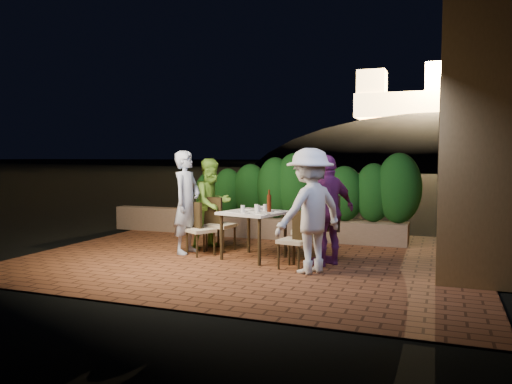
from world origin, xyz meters
The scene contains 32 objects.
ground centered at (0.00, 0.00, -0.02)m, with size 400.00×400.00×0.00m, color black.
terrace_floor centered at (0.00, 0.50, -0.07)m, with size 7.00×6.00×0.15m, color brown.
building_wall centered at (3.60, 2.00, 2.50)m, with size 1.60×5.00×5.00m, color brown.
window_pane centered at (2.82, 1.50, 2.00)m, with size 0.08×1.00×1.40m, color black.
window_frame centered at (2.81, 1.50, 2.00)m, with size 0.06×1.15×1.55m, color black.
planter centered at (0.20, 2.30, 0.20)m, with size 4.20×0.55×0.40m, color #78614C.
hedge centered at (0.20, 2.30, 0.95)m, with size 4.00×0.70×1.10m, color #113E12, non-canonical shape.
parapet centered at (-2.80, 2.30, 0.25)m, with size 2.20×0.30×0.50m, color #78614C.
hill centered at (2.00, 60.00, -4.00)m, with size 52.00×40.00×22.00m, color black.
fortress centered at (2.00, 60.00, 10.50)m, with size 26.00×8.00×8.00m, color #FFCC7A, non-canonical shape.
dining_table centered at (0.08, 0.25, 0.38)m, with size 0.87×0.87×0.75m, color white, non-canonical shape.
plate_nw centered at (-0.22, 0.09, 0.76)m, with size 0.21×0.21×0.01m, color white.
plate_sw centered at (-0.12, 0.54, 0.76)m, with size 0.23×0.23×0.01m, color white.
plate_ne centered at (0.33, -0.03, 0.76)m, with size 0.23×0.23×0.01m, color white.
plate_se centered at (0.41, 0.43, 0.76)m, with size 0.22×0.22×0.01m, color white.
plate_centre centered at (0.11, 0.24, 0.76)m, with size 0.20×0.20×0.01m, color white.
plate_front centered at (0.03, -0.07, 0.76)m, with size 0.21×0.21×0.01m, color white.
glass_nw centered at (-0.04, 0.11, 0.80)m, with size 0.06×0.06×0.11m, color silver.
glass_sw centered at (0.06, 0.42, 0.80)m, with size 0.06×0.06×0.10m, color silver.
glass_ne centered at (0.21, 0.10, 0.81)m, with size 0.07×0.07×0.12m, color silver.
glass_se centered at (0.22, 0.40, 0.80)m, with size 0.06×0.06×0.11m, color silver.
beer_bottle centered at (0.33, 0.28, 0.92)m, with size 0.07×0.07×0.35m, color #451A0B, non-canonical shape.
bowl centered at (0.10, 0.59, 0.77)m, with size 0.19×0.19×0.05m, color white.
chair_left_front centered at (-0.84, 0.22, 0.43)m, with size 0.40×0.40×0.86m, color black, non-canonical shape.
chair_left_back centered at (-0.69, 0.68, 0.46)m, with size 0.42×0.42×0.91m, color black, non-canonical shape.
chair_right_front centered at (0.87, -0.21, 0.42)m, with size 0.39×0.39×0.85m, color black, non-canonical shape.
chair_right_back centered at (0.98, 0.25, 0.52)m, with size 0.48×0.48×1.04m, color black, non-canonical shape.
diner_blue centered at (-1.12, 0.29, 0.85)m, with size 0.62×0.41×1.71m, color #9EAECC.
diner_green centered at (-0.92, 0.84, 0.79)m, with size 0.77×0.60×1.58m, color #80C33D.
diner_white centered at (1.14, -0.36, 0.86)m, with size 1.12×0.64×1.73m, color silver.
diner_purple centered at (1.28, 0.21, 0.82)m, with size 0.96×0.40×1.64m, color #6C2465.
parapet_lamp centered at (-2.27, 2.30, 0.57)m, with size 0.10×0.10×0.14m, color orange.
Camera 1 is at (2.86, -7.03, 1.62)m, focal length 35.00 mm.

